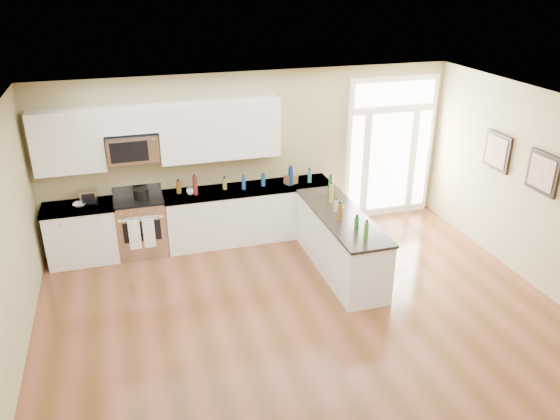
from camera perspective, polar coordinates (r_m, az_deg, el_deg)
name	(u,v)px	position (r m, az deg, el deg)	size (l,w,h in m)	color
ground	(338,374)	(6.63, 6.05, -16.69)	(8.00, 8.00, 0.00)	#593519
room_shell	(345,243)	(5.67, 6.79, -3.48)	(8.00, 8.00, 8.00)	tan
back_cabinet_left	(82,235)	(9.18, -19.95, -2.45)	(1.10, 0.66, 0.94)	white
back_cabinet_right	(249,215)	(9.34, -3.23, -0.49)	(2.85, 0.66, 0.94)	white
peninsula_cabinet	(340,244)	(8.40, 6.30, -3.58)	(0.69, 2.32, 0.94)	white
upper_cabinet_left	(67,142)	(8.80, -21.33, 6.66)	(1.04, 0.33, 0.95)	white
upper_cabinet_right	(220,130)	(8.89, -6.30, 8.33)	(1.94, 0.33, 0.95)	white
upper_cabinet_short	(129,119)	(8.69, -15.47, 9.13)	(0.82, 0.33, 0.40)	white
microwave	(133,148)	(8.77, -15.15, 6.30)	(0.78, 0.41, 0.42)	silver
entry_door	(390,148)	(10.17, 11.38, 6.36)	(1.70, 0.10, 2.60)	white
wall_art_near	(497,151)	(9.14, 21.75, 5.71)	(0.05, 0.58, 0.58)	black
wall_art_far	(543,173)	(8.42, 25.77, 3.53)	(0.05, 0.58, 0.58)	black
kitchen_range	(141,225)	(9.13, -14.29, -1.57)	(0.77, 0.69, 1.08)	silver
stockpot	(141,193)	(8.89, -14.33, 1.68)	(0.23, 0.23, 0.18)	black
toaster_oven	(89,196)	(9.00, -19.36, 1.36)	(0.25, 0.20, 0.22)	silver
cardboard_box	(291,179)	(9.27, 1.14, 3.27)	(0.20, 0.15, 0.16)	brown
bowl_left	(79,205)	(8.96, -20.22, 0.54)	(0.19, 0.19, 0.05)	white
bowl_peninsula	(339,207)	(8.36, 6.16, 0.29)	(0.15, 0.15, 0.05)	white
cup_counter	(190,192)	(8.95, -9.35, 1.91)	(0.12, 0.12, 0.10)	white
counter_bottles	(282,191)	(8.64, 0.20, 2.01)	(2.41, 2.45, 0.32)	#19591E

